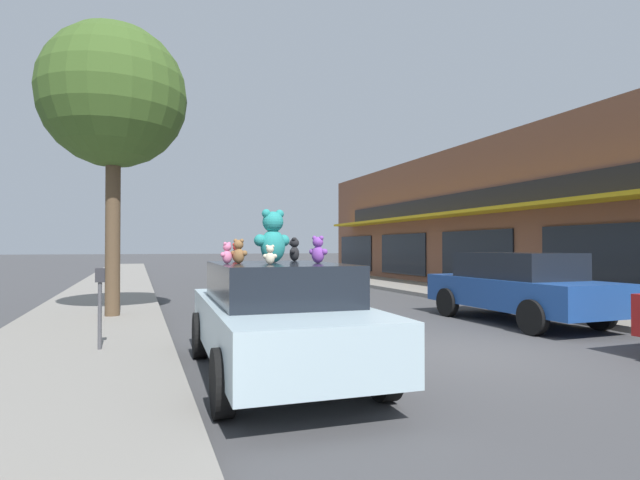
{
  "coord_description": "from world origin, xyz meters",
  "views": [
    {
      "loc": [
        -4.94,
        -6.87,
        1.73
      ],
      "look_at": [
        -1.39,
        2.82,
        1.89
      ],
      "focal_mm": 28.0,
      "sensor_mm": 36.0,
      "label": 1
    }
  ],
  "objects_px": {
    "teddy_bear_red": "(236,253)",
    "teddy_bear_brown": "(239,252)",
    "street_tree": "(114,97)",
    "parking_meter": "(100,297)",
    "teddy_bear_black": "(294,250)",
    "plush_art_car": "(277,315)",
    "teddy_bear_pink": "(227,253)",
    "teddy_bear_cream": "(270,255)",
    "teddy_bear_purple": "(318,250)",
    "parked_car_far_center": "(517,285)",
    "teddy_bear_giant": "(273,237)"
  },
  "relations": [
    {
      "from": "teddy_bear_giant",
      "to": "teddy_bear_red",
      "type": "distance_m",
      "value": 0.96
    },
    {
      "from": "street_tree",
      "to": "parking_meter",
      "type": "xyz_separation_m",
      "value": [
        -0.0,
        -4.09,
        -4.32
      ]
    },
    {
      "from": "teddy_bear_black",
      "to": "teddy_bear_brown",
      "type": "relative_size",
      "value": 1.13
    },
    {
      "from": "plush_art_car",
      "to": "teddy_bear_brown",
      "type": "xyz_separation_m",
      "value": [
        -0.51,
        0.02,
        0.86
      ]
    },
    {
      "from": "teddy_bear_purple",
      "to": "parked_car_far_center",
      "type": "distance_m",
      "value": 6.65
    },
    {
      "from": "teddy_bear_red",
      "to": "teddy_bear_purple",
      "type": "relative_size",
      "value": 0.75
    },
    {
      "from": "parked_car_far_center",
      "to": "street_tree",
      "type": "distance_m",
      "value": 10.38
    },
    {
      "from": "parked_car_far_center",
      "to": "teddy_bear_brown",
      "type": "bearing_deg",
      "value": -159.03
    },
    {
      "from": "teddy_bear_pink",
      "to": "street_tree",
      "type": "bearing_deg",
      "value": -114.34
    },
    {
      "from": "teddy_bear_brown",
      "to": "parking_meter",
      "type": "distance_m",
      "value": 2.78
    },
    {
      "from": "teddy_bear_cream",
      "to": "teddy_bear_pink",
      "type": "relative_size",
      "value": 0.87
    },
    {
      "from": "plush_art_car",
      "to": "parked_car_far_center",
      "type": "xyz_separation_m",
      "value": [
        6.44,
        2.69,
        0.04
      ]
    },
    {
      "from": "teddy_bear_black",
      "to": "parking_meter",
      "type": "xyz_separation_m",
      "value": [
        -2.86,
        1.05,
        -0.75
      ]
    },
    {
      "from": "teddy_bear_black",
      "to": "parking_meter",
      "type": "relative_size",
      "value": 0.29
    },
    {
      "from": "street_tree",
      "to": "plush_art_car",
      "type": "bearing_deg",
      "value": -69.13
    },
    {
      "from": "teddy_bear_purple",
      "to": "parked_car_far_center",
      "type": "xyz_separation_m",
      "value": [
        5.92,
        2.91,
        -0.84
      ]
    },
    {
      "from": "teddy_bear_black",
      "to": "teddy_bear_pink",
      "type": "distance_m",
      "value": 1.5
    },
    {
      "from": "parked_car_far_center",
      "to": "parking_meter",
      "type": "relative_size",
      "value": 3.65
    },
    {
      "from": "teddy_bear_giant",
      "to": "teddy_bear_black",
      "type": "distance_m",
      "value": 0.93
    },
    {
      "from": "teddy_bear_cream",
      "to": "teddy_bear_brown",
      "type": "xyz_separation_m",
      "value": [
        -0.31,
        0.47,
        0.04
      ]
    },
    {
      "from": "teddy_bear_red",
      "to": "street_tree",
      "type": "bearing_deg",
      "value": -71.59
    },
    {
      "from": "teddy_bear_cream",
      "to": "teddy_bear_purple",
      "type": "bearing_deg",
      "value": -144.09
    },
    {
      "from": "teddy_bear_cream",
      "to": "parked_car_far_center",
      "type": "distance_m",
      "value": 7.39
    },
    {
      "from": "teddy_bear_red",
      "to": "teddy_bear_brown",
      "type": "height_order",
      "value": "teddy_bear_brown"
    },
    {
      "from": "teddy_bear_brown",
      "to": "plush_art_car",
      "type": "bearing_deg",
      "value": -143.31
    },
    {
      "from": "teddy_bear_cream",
      "to": "street_tree",
      "type": "distance_m",
      "value": 7.77
    },
    {
      "from": "teddy_bear_cream",
      "to": "parked_car_far_center",
      "type": "relative_size",
      "value": 0.05
    },
    {
      "from": "teddy_bear_purple",
      "to": "teddy_bear_pink",
      "type": "bearing_deg",
      "value": 33.95
    },
    {
      "from": "plush_art_car",
      "to": "teddy_bear_black",
      "type": "relative_size",
      "value": 12.72
    },
    {
      "from": "plush_art_car",
      "to": "teddy_bear_pink",
      "type": "xyz_separation_m",
      "value": [
        -0.66,
        0.04,
        0.84
      ]
    },
    {
      "from": "teddy_bear_pink",
      "to": "street_tree",
      "type": "height_order",
      "value": "street_tree"
    },
    {
      "from": "teddy_bear_red",
      "to": "teddy_bear_purple",
      "type": "height_order",
      "value": "teddy_bear_purple"
    },
    {
      "from": "plush_art_car",
      "to": "street_tree",
      "type": "height_order",
      "value": "street_tree"
    },
    {
      "from": "teddy_bear_brown",
      "to": "teddy_bear_cream",
      "type": "bearing_deg",
      "value": 162.13
    },
    {
      "from": "street_tree",
      "to": "parking_meter",
      "type": "height_order",
      "value": "street_tree"
    },
    {
      "from": "teddy_bear_purple",
      "to": "teddy_bear_cream",
      "type": "bearing_deg",
      "value": 64.13
    },
    {
      "from": "teddy_bear_brown",
      "to": "parked_car_far_center",
      "type": "xyz_separation_m",
      "value": [
        6.95,
        2.67,
        -0.82
      ]
    },
    {
      "from": "teddy_bear_giant",
      "to": "teddy_bear_pink",
      "type": "bearing_deg",
      "value": 1.25
    },
    {
      "from": "plush_art_car",
      "to": "teddy_bear_cream",
      "type": "distance_m",
      "value": 0.96
    },
    {
      "from": "teddy_bear_purple",
      "to": "parking_meter",
      "type": "xyz_separation_m",
      "value": [
        -2.84,
        2.21,
        -0.75
      ]
    },
    {
      "from": "teddy_bear_black",
      "to": "teddy_bear_red",
      "type": "relative_size",
      "value": 1.33
    },
    {
      "from": "teddy_bear_cream",
      "to": "teddy_bear_black",
      "type": "bearing_deg",
      "value": -100.02
    },
    {
      "from": "teddy_bear_giant",
      "to": "street_tree",
      "type": "relative_size",
      "value": 0.11
    },
    {
      "from": "plush_art_car",
      "to": "teddy_bear_purple",
      "type": "distance_m",
      "value": 1.04
    },
    {
      "from": "teddy_bear_cream",
      "to": "teddy_bear_brown",
      "type": "bearing_deg",
      "value": -38.75
    },
    {
      "from": "teddy_bear_cream",
      "to": "street_tree",
      "type": "relative_size",
      "value": 0.04
    },
    {
      "from": "plush_art_car",
      "to": "street_tree",
      "type": "distance_m",
      "value": 7.89
    },
    {
      "from": "teddy_bear_brown",
      "to": "teddy_bear_black",
      "type": "bearing_deg",
      "value": -99.68
    },
    {
      "from": "teddy_bear_pink",
      "to": "teddy_bear_cream",
      "type": "bearing_deg",
      "value": 93.07
    },
    {
      "from": "teddy_bear_red",
      "to": "teddy_bear_purple",
      "type": "bearing_deg",
      "value": 120.33
    }
  ]
}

